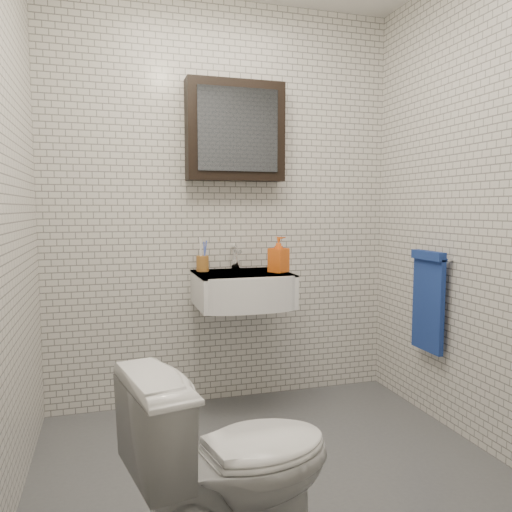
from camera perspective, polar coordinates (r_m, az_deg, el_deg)
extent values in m
cube|color=#4C4F54|center=(2.52, 2.25, -23.72)|extent=(2.20, 2.00, 0.01)
cube|color=silver|center=(3.16, -3.56, 5.79)|extent=(2.20, 0.02, 2.50)
cube|color=silver|center=(1.29, 17.01, 6.00)|extent=(2.20, 0.02, 2.50)
cube|color=silver|center=(2.11, -27.26, 5.34)|extent=(0.02, 2.00, 2.50)
cube|color=silver|center=(2.76, 24.63, 5.35)|extent=(0.02, 2.00, 2.50)
cube|color=white|center=(2.99, -1.59, -3.80)|extent=(0.55, 0.45, 0.20)
cylinder|color=silver|center=(3.00, -1.70, -2.08)|extent=(0.31, 0.31, 0.02)
cylinder|color=silver|center=(3.00, -1.70, -1.93)|extent=(0.04, 0.04, 0.01)
cube|color=white|center=(2.98, -1.60, -2.00)|extent=(0.55, 0.45, 0.01)
cylinder|color=silver|center=(3.13, -2.38, -0.98)|extent=(0.06, 0.06, 0.06)
cylinder|color=silver|center=(3.13, -2.39, 0.11)|extent=(0.03, 0.03, 0.08)
cylinder|color=silver|center=(3.07, -2.11, 0.57)|extent=(0.02, 0.12, 0.02)
cube|color=silver|center=(3.15, -2.52, 1.15)|extent=(0.02, 0.09, 0.01)
cube|color=black|center=(3.14, -2.40, 14.04)|extent=(0.60, 0.14, 0.60)
cube|color=#3F444C|center=(3.07, -2.04, 14.25)|extent=(0.49, 0.01, 0.49)
cylinder|color=silver|center=(3.02, 19.46, -0.20)|extent=(0.02, 0.30, 0.02)
cylinder|color=silver|center=(3.14, 18.38, 0.03)|extent=(0.04, 0.02, 0.02)
cylinder|color=silver|center=(2.93, 21.26, -0.43)|extent=(0.04, 0.02, 0.02)
cube|color=#2232A0|center=(3.05, 19.07, -5.27)|extent=(0.03, 0.26, 0.54)
cube|color=#2232A0|center=(3.00, 19.09, 0.07)|extent=(0.05, 0.26, 0.05)
cylinder|color=#9F6527|center=(3.05, -6.13, -0.86)|extent=(0.10, 0.10, 0.09)
cylinder|color=white|center=(3.03, -6.37, 0.27)|extent=(0.02, 0.03, 0.18)
cylinder|color=#435DD6|center=(3.04, -5.90, 0.10)|extent=(0.01, 0.02, 0.16)
cylinder|color=white|center=(3.05, -6.27, 0.40)|extent=(0.02, 0.03, 0.19)
cylinder|color=#435DD6|center=(3.05, -5.86, 0.22)|extent=(0.02, 0.04, 0.17)
imported|color=orange|center=(2.99, 2.60, 0.18)|extent=(0.13, 0.14, 0.21)
imported|color=white|center=(1.85, -2.51, -22.56)|extent=(0.78, 0.55, 0.73)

